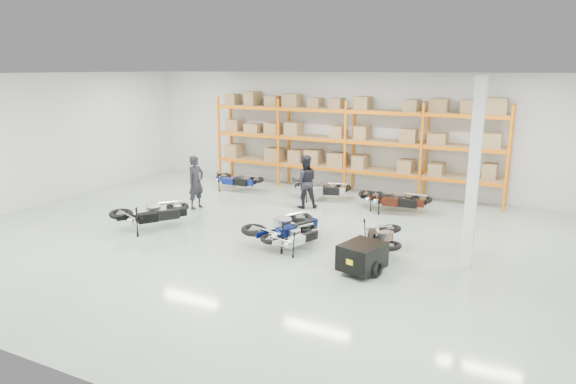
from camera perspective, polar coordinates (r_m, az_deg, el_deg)
The scene contains 14 objects.
room at distance 13.74m, azimuth -2.40°, elevation 3.52°, with size 18.00×18.00×18.00m.
pallet_rack at distance 19.56m, azimuth 6.85°, elevation 6.49°, with size 11.28×0.98×3.62m.
structural_column at distance 12.63m, azimuth 19.91°, elevation 1.81°, with size 0.25×0.25×4.50m, color white.
moto_blue_centre at distance 13.83m, azimuth -0.42°, elevation -3.35°, with size 0.90×2.03×1.24m, color #071246, non-canonical shape.
moto_silver_left at distance 13.41m, azimuth 0.75°, elevation -4.49°, with size 0.71×1.59×0.97m, color silver, non-canonical shape.
moto_black_far_left at distance 15.63m, azimuth -14.89°, elevation -1.82°, with size 0.90×2.02×1.24m, color black, non-canonical shape.
moto_touring_right at distance 13.47m, azimuth 10.44°, elevation -4.52°, with size 0.75×1.68×1.03m, color black, non-canonical shape.
trailer at distance 12.06m, azimuth 8.25°, elevation -7.10°, with size 1.04×1.77×0.72m.
moto_back_a at distance 20.00m, azimuth -5.74°, elevation 1.71°, with size 0.80×1.80×1.10m, color navy, non-canonical shape.
moto_back_b at distance 18.46m, azimuth 3.81°, elevation 0.73°, with size 0.79×1.79×1.09m, color #B1B7BB, non-canonical shape.
moto_back_c at distance 17.56m, azimuth 10.91°, elevation -0.26°, with size 0.75×1.69×1.03m, color black, non-canonical shape.
moto_back_d at distance 17.20m, azimuth 12.11°, elevation -0.44°, with size 0.82×1.85×1.13m, color #3B130B, non-canonical shape.
person_left at distance 17.56m, azimuth -10.19°, elevation 1.07°, with size 0.66×0.43×1.81m, color black.
person_back at distance 17.38m, azimuth 1.88°, elevation 1.17°, with size 0.88×0.69×1.82m, color black.
Camera 1 is at (6.57, -11.82, 4.66)m, focal length 32.00 mm.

